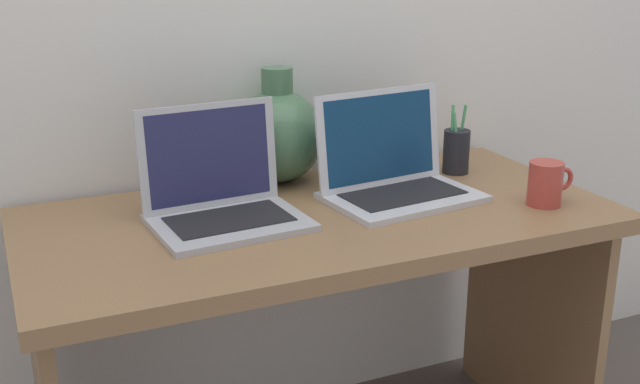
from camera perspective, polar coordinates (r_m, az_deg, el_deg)
desk at (r=1.88m, az=-0.00°, el=-6.16°), size 1.36×0.66×0.73m
laptop_left at (r=1.77m, az=-7.29°, el=0.06°), size 0.35×0.28×0.25m
laptop_right at (r=1.93m, az=5.27°, el=1.68°), size 0.39×0.29×0.25m
green_vase at (r=2.02m, az=-3.08°, el=4.21°), size 0.24×0.24×0.30m
coffee_mug at (r=1.93m, az=16.13°, el=0.61°), size 0.12×0.08×0.11m
pen_cup at (r=2.14m, az=9.88°, el=2.97°), size 0.07×0.07×0.19m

